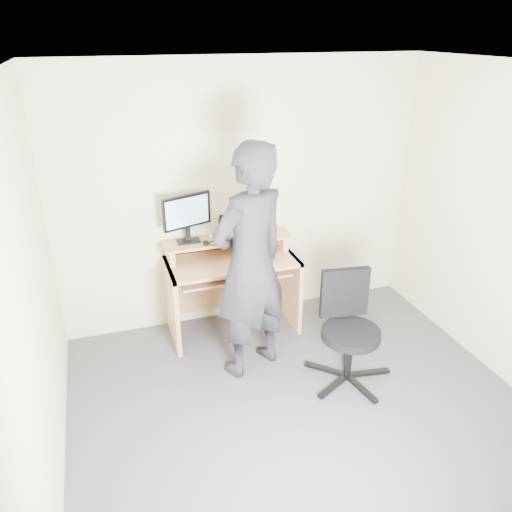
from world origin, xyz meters
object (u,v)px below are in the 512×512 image
monitor (187,214)px  office_chair (348,324)px  person (250,264)px  desk (230,276)px

monitor → office_chair: bearing=-65.7°
person → monitor: bearing=-89.4°
desk → person: size_ratio=0.61×
desk → office_chair: size_ratio=1.32×
office_chair → desk: bearing=132.0°
monitor → desk: bearing=-32.6°
monitor → person: 0.87m
monitor → person: (0.35, -0.77, -0.19)m
office_chair → person: (-0.72, 0.37, 0.49)m
desk → office_chair: (0.71, -1.05, -0.05)m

